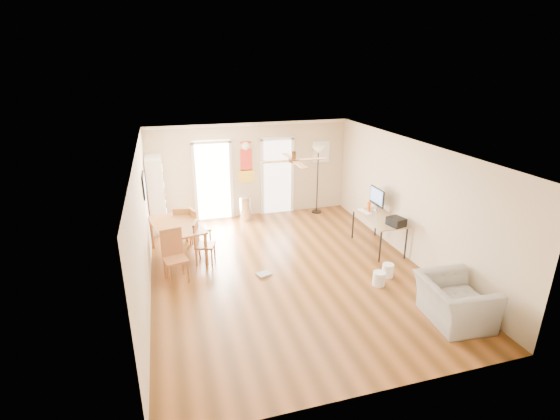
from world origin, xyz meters
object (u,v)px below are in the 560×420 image
object	(u,v)px
dining_table	(178,241)
torchiere_lamp	(317,180)
dining_chair_far	(183,225)
computer_desk	(378,233)
bookshelf	(157,194)
trash_can	(245,208)
wastebasket_b	(379,279)
armchair	(454,301)
dining_chair_right_b	(205,243)
dining_chair_right_a	(200,227)
printer	(396,222)
wastebasket_a	(388,270)
dining_chair_near	(175,257)

from	to	relation	value
dining_table	torchiere_lamp	bearing A→B (deg)	24.53
dining_chair_far	computer_desk	xyz separation A→B (m)	(4.32, -1.56, -0.08)
bookshelf	trash_can	bearing A→B (deg)	-6.19
wastebasket_b	armchair	size ratio (longest dim) A/B	0.24
dining_table	dining_chair_far	size ratio (longest dim) A/B	1.70
wastebasket_b	dining_chair_right_b	bearing A→B (deg)	149.15
dining_chair_right_a	armchair	distance (m)	5.64
bookshelf	trash_can	distance (m)	2.37
dining_chair_right_b	printer	world-z (taller)	dining_chair_right_b
torchiere_lamp	dining_chair_right_b	bearing A→B (deg)	-146.14
wastebasket_a	wastebasket_b	bearing A→B (deg)	-143.06
torchiere_lamp	armchair	world-z (taller)	torchiere_lamp
wastebasket_b	printer	bearing A→B (deg)	47.87
trash_can	dining_table	bearing A→B (deg)	-136.14
dining_table	printer	bearing A→B (deg)	-16.43
torchiere_lamp	printer	size ratio (longest dim) A/B	5.46
dining_chair_right_b	wastebasket_a	size ratio (longest dim) A/B	3.52
dining_chair_right_b	trash_can	bearing A→B (deg)	-12.70
computer_desk	wastebasket_b	distance (m)	1.75
dining_chair_far	wastebasket_a	world-z (taller)	dining_chair_far
dining_table	computer_desk	distance (m)	4.57
dining_chair_right_a	wastebasket_a	size ratio (longest dim) A/B	3.47
dining_table	torchiere_lamp	distance (m)	4.43
printer	wastebasket_b	xyz separation A→B (m)	(-0.91, -1.01, -0.71)
dining_chair_far	wastebasket_a	xyz separation A→B (m)	(3.86, -2.84, -0.32)
dining_chair_far	armchair	distance (m)	6.10
torchiere_lamp	armchair	bearing A→B (deg)	-86.85
dining_table	wastebasket_b	xyz separation A→B (m)	(3.69, -2.36, -0.25)
computer_desk	printer	distance (m)	0.72
dining_table	printer	world-z (taller)	printer
torchiere_lamp	wastebasket_b	world-z (taller)	torchiere_lamp
torchiere_lamp	computer_desk	bearing A→B (deg)	-79.26
dining_table	armchair	bearing A→B (deg)	-41.06
dining_chair_near	trash_can	xyz separation A→B (m)	(1.98, 2.91, -0.20)
trash_can	wastebasket_b	bearing A→B (deg)	-66.74
dining_chair_right_b	torchiere_lamp	bearing A→B (deg)	-38.63
dining_chair_right_a	computer_desk	distance (m)	4.15
bookshelf	dining_chair_near	world-z (taller)	bookshelf
dining_chair_near	armchair	xyz separation A→B (m)	(4.39, -2.66, -0.15)
trash_can	wastebasket_b	xyz separation A→B (m)	(1.80, -4.18, -0.18)
trash_can	armchair	bearing A→B (deg)	-66.61
torchiere_lamp	wastebasket_a	xyz separation A→B (m)	(0.04, -3.92, -0.83)
dining_chair_far	trash_can	bearing A→B (deg)	-137.27
dining_chair_right_a	armchair	xyz separation A→B (m)	(3.75, -4.21, -0.10)
dining_chair_right_a	trash_can	bearing A→B (deg)	-62.18
dining_table	printer	distance (m)	4.82
dining_chair_right_b	torchiere_lamp	world-z (taller)	torchiere_lamp
bookshelf	torchiere_lamp	xyz separation A→B (m)	(4.38, 0.09, -0.00)
torchiere_lamp	wastebasket_b	size ratio (longest dim) A/B	6.87
printer	wastebasket_b	distance (m)	1.53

